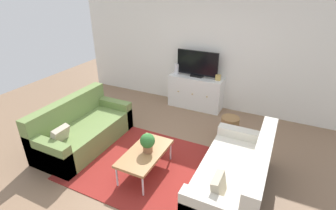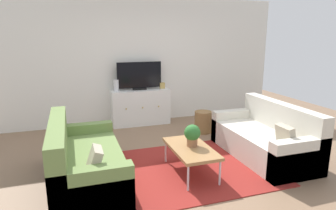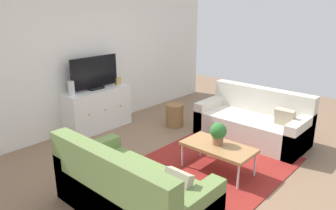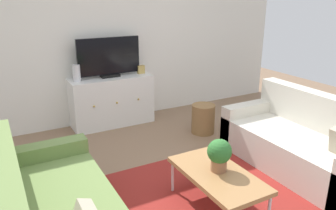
# 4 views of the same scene
# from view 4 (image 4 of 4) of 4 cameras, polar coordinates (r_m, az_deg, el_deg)

# --- Properties ---
(ground_plane) EXTENTS (10.00, 10.00, 0.00)m
(ground_plane) POSITION_cam_4_polar(r_m,az_deg,el_deg) (3.54, 4.84, -15.15)
(ground_plane) COLOR #84664C
(wall_back) EXTENTS (6.40, 0.12, 2.70)m
(wall_back) POSITION_cam_4_polar(r_m,az_deg,el_deg) (5.29, -10.40, 11.70)
(wall_back) COLOR silver
(wall_back) RESTS_ON ground_plane
(area_rug) EXTENTS (2.50, 1.90, 0.01)m
(area_rug) POSITION_cam_4_polar(r_m,az_deg,el_deg) (3.43, 6.27, -16.26)
(area_rug) COLOR maroon
(area_rug) RESTS_ON ground_plane
(couch_right_side) EXTENTS (0.88, 1.81, 0.86)m
(couch_right_side) POSITION_cam_4_polar(r_m,az_deg,el_deg) (4.22, 22.43, -6.32)
(couch_right_side) COLOR beige
(couch_right_side) RESTS_ON ground_plane
(coffee_table) EXTENTS (0.52, 0.99, 0.40)m
(coffee_table) POSITION_cam_4_polar(r_m,az_deg,el_deg) (3.17, 8.54, -11.95)
(coffee_table) COLOR #A37547
(coffee_table) RESTS_ON ground_plane
(potted_plant) EXTENTS (0.23, 0.23, 0.31)m
(potted_plant) POSITION_cam_4_polar(r_m,az_deg,el_deg) (3.11, 8.86, -8.30)
(potted_plant) COLOR #936042
(potted_plant) RESTS_ON coffee_table
(tv_console) EXTENTS (1.25, 0.47, 0.76)m
(tv_console) POSITION_cam_4_polar(r_m,az_deg,el_deg) (5.20, -9.66, 0.70)
(tv_console) COLOR white
(tv_console) RESTS_ON ground_plane
(flat_screen_tv) EXTENTS (0.96, 0.16, 0.59)m
(flat_screen_tv) POSITION_cam_4_polar(r_m,az_deg,el_deg) (5.06, -10.15, 8.08)
(flat_screen_tv) COLOR black
(flat_screen_tv) RESTS_ON tv_console
(glass_vase) EXTENTS (0.11, 0.11, 0.24)m
(glass_vase) POSITION_cam_4_polar(r_m,az_deg,el_deg) (4.94, -15.52, 5.36)
(glass_vase) COLOR silver
(glass_vase) RESTS_ON tv_console
(mantel_clock) EXTENTS (0.11, 0.07, 0.13)m
(mantel_clock) POSITION_cam_4_polar(r_m,az_deg,el_deg) (5.26, -4.71, 6.15)
(mantel_clock) COLOR tan
(mantel_clock) RESTS_ON tv_console
(wicker_basket) EXTENTS (0.34, 0.34, 0.43)m
(wicker_basket) POSITION_cam_4_polar(r_m,az_deg,el_deg) (4.90, 6.09, -2.38)
(wicker_basket) COLOR olive
(wicker_basket) RESTS_ON ground_plane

